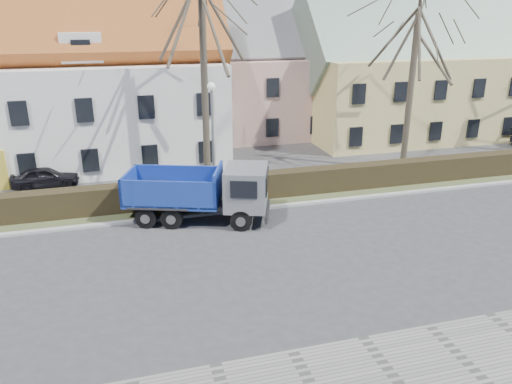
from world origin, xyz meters
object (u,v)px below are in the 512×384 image
object	(u,v)px
streetlight	(213,141)
cart_frame	(207,206)
parked_car_a	(45,176)
dump_truck	(192,193)

from	to	relation	value
streetlight	cart_frame	bearing A→B (deg)	-109.49
cart_frame	parked_car_a	xyz separation A→B (m)	(-7.87, 6.05, 0.26)
dump_truck	parked_car_a	world-z (taller)	dump_truck
dump_truck	cart_frame	xyz separation A→B (m)	(0.78, 0.67, -1.01)
dump_truck	streetlight	distance (m)	3.60
cart_frame	parked_car_a	bearing A→B (deg)	142.44
streetlight	cart_frame	xyz separation A→B (m)	(-0.76, -2.16, -2.64)
dump_truck	streetlight	bearing A→B (deg)	81.10
parked_car_a	streetlight	bearing A→B (deg)	-117.14
cart_frame	parked_car_a	world-z (taller)	parked_car_a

